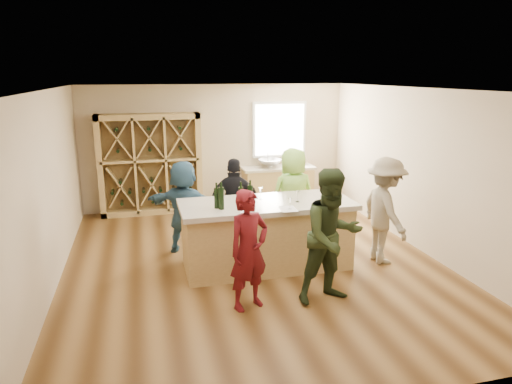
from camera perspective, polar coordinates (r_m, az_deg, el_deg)
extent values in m
cube|color=brown|center=(7.64, -0.36, -9.16)|extent=(6.00, 7.00, 0.10)
cube|color=white|center=(7.00, -0.40, 13.13)|extent=(6.00, 7.00, 0.10)
cube|color=#C7B190|center=(10.60, -5.03, 5.71)|extent=(6.00, 0.10, 2.80)
cube|color=#C7B190|center=(4.00, 12.17, -9.81)|extent=(6.00, 0.10, 2.80)
cube|color=#C7B190|center=(7.12, -24.96, -0.03)|extent=(0.10, 7.00, 2.80)
cube|color=#C7B190|center=(8.44, 20.18, 2.56)|extent=(0.10, 7.00, 2.80)
cube|color=white|center=(10.82, 2.93, 7.80)|extent=(1.30, 0.06, 1.30)
cube|color=white|center=(10.79, 2.98, 7.78)|extent=(1.18, 0.01, 1.18)
cube|color=tan|center=(10.25, -13.05, 3.37)|extent=(2.20, 0.45, 2.20)
cube|color=tan|center=(10.77, 2.75, 0.63)|extent=(1.60, 0.58, 0.86)
cube|color=#BAAF98|center=(10.67, 2.78, 3.03)|extent=(1.70, 0.62, 0.06)
imported|color=silver|center=(10.59, 1.76, 3.63)|extent=(0.54, 0.54, 0.19)
cylinder|color=silver|center=(10.75, 1.49, 4.10)|extent=(0.02, 0.02, 0.30)
cube|color=tan|center=(7.32, 1.34, -5.63)|extent=(2.60, 1.00, 1.00)
cube|color=#BAAF98|center=(7.15, 1.36, -1.56)|extent=(2.72, 1.12, 0.08)
cylinder|color=black|center=(6.80, -4.94, -0.76)|extent=(0.09, 0.09, 0.31)
cylinder|color=black|center=(6.73, -4.36, -0.79)|extent=(0.10, 0.10, 0.33)
cylinder|color=black|center=(6.80, -1.90, -0.68)|extent=(0.10, 0.10, 0.32)
cylinder|color=black|center=(6.89, -0.72, -0.45)|extent=(0.08, 0.08, 0.32)
cone|color=white|center=(6.61, -0.38, -1.76)|extent=(0.08, 0.08, 0.17)
cone|color=white|center=(6.75, 4.26, -1.51)|extent=(0.07, 0.07, 0.16)
cone|color=white|center=(6.90, 8.26, -1.26)|extent=(0.08, 0.08, 0.16)
cone|color=white|center=(7.15, 5.20, -0.57)|extent=(0.08, 0.08, 0.17)
cone|color=white|center=(7.18, 9.21, -0.54)|extent=(0.09, 0.09, 0.20)
cube|color=white|center=(6.70, -0.96, -2.30)|extent=(0.30, 0.37, 0.00)
cube|color=white|center=(6.79, 4.04, -2.12)|extent=(0.26, 0.34, 0.00)
cube|color=white|center=(7.06, 8.36, -1.57)|extent=(0.24, 0.32, 0.00)
imported|color=#590F14|center=(5.97, -0.91, -7.28)|extent=(0.71, 0.62, 1.61)
imported|color=#263319|center=(6.18, 9.50, -5.52)|extent=(0.96, 0.62, 1.85)
imported|color=gray|center=(7.67, 15.80, -2.27)|extent=(0.53, 1.13, 1.75)
imported|color=black|center=(7.98, -2.61, -1.54)|extent=(1.05, 0.74, 1.63)
imported|color=#8CC64C|center=(8.33, 4.63, -0.44)|extent=(0.91, 0.64, 1.75)
imported|color=#335972|center=(7.92, -8.94, -1.85)|extent=(1.57, 1.21, 1.62)
cone|color=white|center=(7.29, 0.57, -0.18)|extent=(0.07, 0.07, 0.18)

